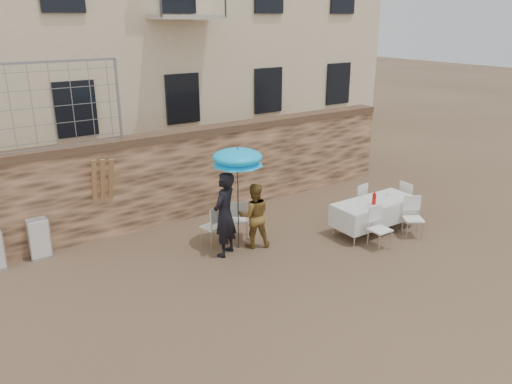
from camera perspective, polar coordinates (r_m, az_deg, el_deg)
ground at (r=9.22m, az=5.76°, el=-12.54°), size 80.00×80.00×0.00m
stone_wall at (r=12.64m, az=-8.66°, el=1.88°), size 13.00×0.50×2.20m
chain_link_fence at (r=11.27m, az=-23.18°, el=8.88°), size 3.20×0.06×1.80m
man_suit at (r=10.53m, az=-3.61°, el=-2.58°), size 0.81×0.73×1.85m
woman_dress at (r=10.97m, az=-0.21°, el=-2.68°), size 0.88×0.80×1.47m
umbrella at (r=10.45m, az=-2.12°, el=3.67°), size 1.10×1.10×2.14m
couple_chair_left at (r=11.14m, az=-5.01°, el=-3.83°), size 0.56×0.56×0.96m
couple_chair_right at (r=11.47m, az=-1.95°, el=-3.06°), size 0.66×0.66×0.96m
banquet_table at (r=12.06m, az=13.42°, el=-1.17°), size 2.10×0.85×0.78m
soda_bottle at (r=11.77m, az=13.35°, el=-0.78°), size 0.09×0.09×0.26m
table_chair_front_left at (r=11.28m, az=14.01°, el=-4.07°), size 0.48×0.48×0.96m
table_chair_front_right at (r=12.07m, az=17.54°, el=-2.83°), size 0.66×0.66×0.96m
table_chair_back at (r=12.80m, az=11.34°, el=-1.01°), size 0.54×0.54×0.96m
table_chair_side at (r=13.22m, az=17.16°, el=-0.84°), size 0.51×0.51×0.96m
chair_stack_right at (r=11.59m, az=-23.68°, el=-4.64°), size 0.46×0.40×0.92m
wood_planks at (r=11.79m, az=-16.53°, el=-0.54°), size 0.70×0.20×2.00m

